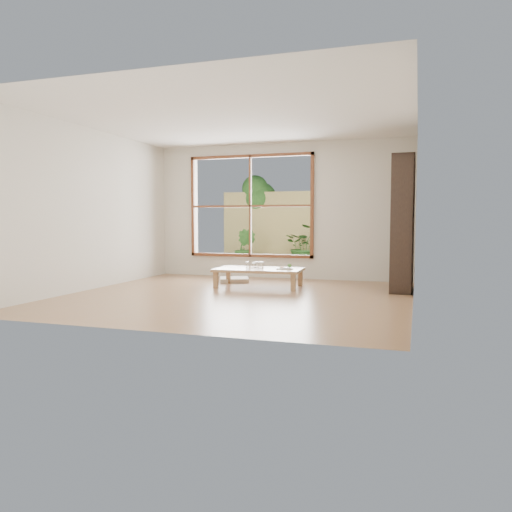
{
  "coord_description": "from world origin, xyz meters",
  "views": [
    {
      "loc": [
        2.54,
        -6.89,
        1.12
      ],
      "look_at": [
        0.08,
        0.68,
        0.55
      ],
      "focal_mm": 35.0,
      "sensor_mm": 36.0,
      "label": 1
    }
  ],
  "objects": [
    {
      "name": "floor_cushion",
      "position": [
        -0.64,
        1.6,
        0.04
      ],
      "size": [
        0.67,
        0.67,
        0.07
      ],
      "primitive_type": "cube",
      "rotation": [
        0.0,
        0.0,
        0.39
      ],
      "color": "silver",
      "rests_on": "ground"
    },
    {
      "name": "food_tray",
      "position": [
        0.46,
        1.1,
        0.34
      ],
      "size": [
        0.32,
        0.27,
        0.09
      ],
      "rotation": [
        0.0,
        0.0,
        0.26
      ],
      "color": "white",
      "rests_on": "low_table"
    },
    {
      "name": "garden_bench",
      "position": [
        -0.73,
        3.3,
        0.31
      ],
      "size": [
        1.11,
        0.69,
        0.34
      ],
      "rotation": [
        0.0,
        0.0,
        -0.38
      ],
      "color": "#32241C",
      "rests_on": "deck"
    },
    {
      "name": "shrub_right",
      "position": [
        0.08,
        4.34,
        0.53
      ],
      "size": [
        1.08,
        1.0,
        1.01
      ],
      "primitive_type": "imported",
      "rotation": [
        0.0,
        0.0,
        0.27
      ],
      "color": "#336425",
      "rests_on": "deck"
    },
    {
      "name": "deck",
      "position": [
        -0.6,
        3.56,
        0.0
      ],
      "size": [
        2.8,
        2.0,
        0.05
      ],
      "primitive_type": "cube",
      "color": "#39332A",
      "rests_on": "ground"
    },
    {
      "name": "low_table",
      "position": [
        0.01,
        1.06,
        0.28
      ],
      "size": [
        1.48,
        0.88,
        0.32
      ],
      "rotation": [
        0.0,
        0.0,
        0.05
      ],
      "color": "#A97B52",
      "rests_on": "ground"
    },
    {
      "name": "glass_mid",
      "position": [
        0.06,
        1.04,
        0.37
      ],
      "size": [
        0.08,
        0.08,
        0.11
      ],
      "primitive_type": "cylinder",
      "color": "silver",
      "rests_on": "low_table"
    },
    {
      "name": "garden_tree",
      "position": [
        -1.28,
        4.86,
        1.63
      ],
      "size": [
        1.04,
        0.85,
        2.22
      ],
      "color": "#4C3D2D",
      "rests_on": "ground"
    },
    {
      "name": "bookshelf",
      "position": [
        2.31,
        1.34,
        1.06
      ],
      "size": [
        0.34,
        0.96,
        2.12
      ],
      "primitive_type": "cube",
      "color": "#32241C",
      "rests_on": "ground"
    },
    {
      "name": "glass_short",
      "position": [
        -0.08,
        1.19,
        0.37
      ],
      "size": [
        0.08,
        0.08,
        0.1
      ],
      "primitive_type": "cylinder",
      "color": "silver",
      "rests_on": "low_table"
    },
    {
      "name": "glass_small",
      "position": [
        -0.11,
        1.15,
        0.36
      ],
      "size": [
        0.06,
        0.06,
        0.08
      ],
      "primitive_type": "cylinder",
      "color": "silver",
      "rests_on": "low_table"
    },
    {
      "name": "ground",
      "position": [
        0.0,
        0.0,
        0.0
      ],
      "size": [
        5.0,
        5.0,
        0.0
      ],
      "primitive_type": "plane",
      "color": "#986E4C",
      "rests_on": "ground"
    },
    {
      "name": "glass_tall",
      "position": [
        -0.13,
        0.89,
        0.38
      ],
      "size": [
        0.07,
        0.07,
        0.12
      ],
      "primitive_type": "cylinder",
      "color": "silver",
      "rests_on": "low_table"
    },
    {
      "name": "shrub_left",
      "position": [
        -1.28,
        4.04,
        0.48
      ],
      "size": [
        0.53,
        0.44,
        0.91
      ],
      "primitive_type": "imported",
      "rotation": [
        0.0,
        0.0,
        -0.09
      ],
      "color": "#336425",
      "rests_on": "deck"
    },
    {
      "name": "bamboo_fence",
      "position": [
        -0.6,
        4.56,
        0.9
      ],
      "size": [
        2.8,
        0.06,
        1.8
      ],
      "primitive_type": "cube",
      "color": "tan",
      "rests_on": "ground"
    }
  ]
}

